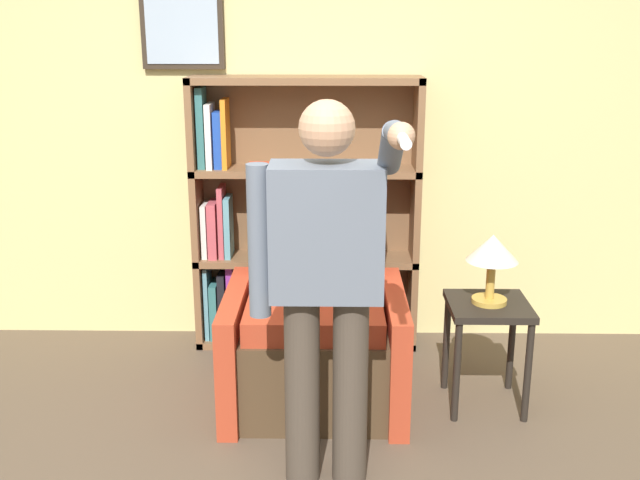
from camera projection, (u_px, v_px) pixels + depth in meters
name	position (u px, v px, depth m)	size (l,w,h in m)	color
wall_back	(299.00, 113.00, 4.47)	(8.00, 0.11, 2.80)	#DBCC84
bookcase	(287.00, 217.00, 4.49)	(1.34, 0.28, 1.63)	brown
armchair	(315.00, 329.00, 3.92)	(0.92, 0.84, 1.21)	#4C3823
person_standing	(326.00, 274.00, 3.02)	(0.60, 0.78, 1.65)	#473D33
side_table	(488.00, 322.00, 3.81)	(0.41, 0.41, 0.57)	black
table_lamp	(492.00, 253.00, 3.70)	(0.26, 0.26, 0.36)	gold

